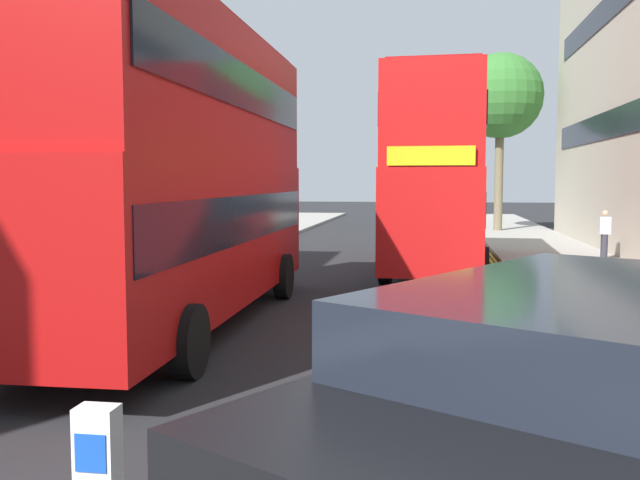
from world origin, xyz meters
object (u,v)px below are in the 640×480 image
(double_decker_bus_away, at_px, (181,164))
(taxi_minivan, at_px, (562,464))
(double_decker_bus_oncoming, at_px, (440,170))
(pedestrian_far, at_px, (605,234))

(double_decker_bus_away, height_order, taxi_minivan, double_decker_bus_away)
(taxi_minivan, bearing_deg, double_decker_bus_oncoming, 91.76)
(double_decker_bus_away, distance_m, taxi_minivan, 10.10)
(pedestrian_far, bearing_deg, taxi_minivan, -103.57)
(double_decker_bus_away, height_order, double_decker_bus_oncoming, same)
(double_decker_bus_away, xyz_separation_m, double_decker_bus_oncoming, (4.81, 9.27, 0.00))
(taxi_minivan, bearing_deg, pedestrian_far, 76.43)
(double_decker_bus_away, bearing_deg, double_decker_bus_oncoming, 62.61)
(double_decker_bus_away, distance_m, double_decker_bus_oncoming, 10.45)
(double_decker_bus_oncoming, xyz_separation_m, taxi_minivan, (0.54, -17.62, -1.96))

